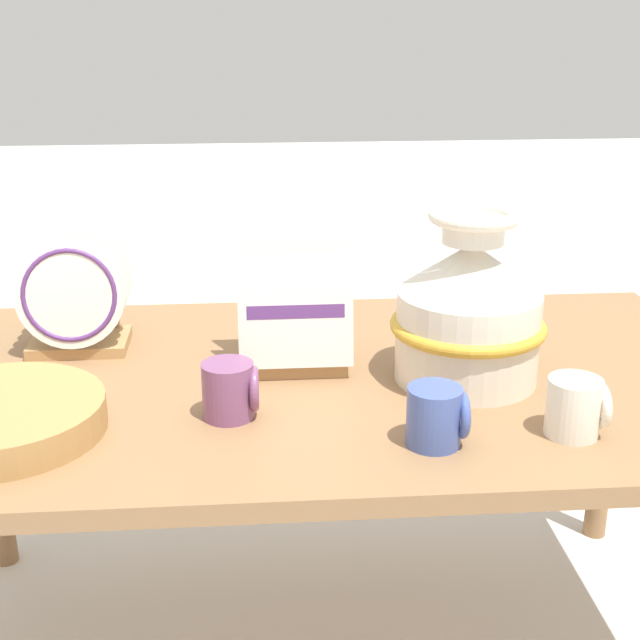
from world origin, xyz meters
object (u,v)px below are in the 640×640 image
object	(u,v)px
dish_rack_round_plates	(75,303)
mug_cream_glaze	(576,407)
mug_cobalt_glaze	(437,416)
ceramic_vase	(469,309)
dish_rack_square_plates	(294,324)
mug_plum_glaze	(231,390)

from	to	relation	value
dish_rack_round_plates	mug_cream_glaze	world-z (taller)	dish_rack_round_plates
mug_cream_glaze	mug_cobalt_glaze	distance (m)	0.23
ceramic_vase	mug_cobalt_glaze	xyz separation A→B (m)	(-0.11, -0.25, -0.09)
dish_rack_square_plates	mug_cream_glaze	world-z (taller)	dish_rack_square_plates
dish_rack_round_plates	mug_plum_glaze	bearing A→B (deg)	-46.92
mug_cream_glaze	mug_plum_glaze	size ratio (longest dim) A/B	1.00
dish_rack_square_plates	mug_plum_glaze	size ratio (longest dim) A/B	2.43
mug_cream_glaze	mug_plum_glaze	world-z (taller)	same
mug_plum_glaze	mug_cobalt_glaze	size ratio (longest dim) A/B	1.00
mug_plum_glaze	dish_rack_square_plates	bearing A→B (deg)	61.00
ceramic_vase	dish_rack_round_plates	size ratio (longest dim) A/B	1.36
dish_rack_round_plates	dish_rack_square_plates	world-z (taller)	same
mug_cream_glaze	mug_plum_glaze	distance (m)	0.56
dish_rack_round_plates	mug_cobalt_glaze	size ratio (longest dim) A/B	2.43
dish_rack_square_plates	mug_cobalt_glaze	xyz separation A→B (m)	(0.21, -0.34, -0.04)
dish_rack_round_plates	mug_cream_glaze	xyz separation A→B (m)	(0.86, -0.44, -0.05)
ceramic_vase	dish_rack_square_plates	xyz separation A→B (m)	(-0.31, 0.09, -0.05)
dish_rack_round_plates	mug_cream_glaze	bearing A→B (deg)	-27.05
dish_rack_round_plates	mug_cream_glaze	size ratio (longest dim) A/B	2.43
dish_rack_round_plates	dish_rack_square_plates	size ratio (longest dim) A/B	1.00
mug_cream_glaze	dish_rack_square_plates	bearing A→B (deg)	143.56
dish_rack_round_plates	mug_plum_glaze	distance (m)	0.45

